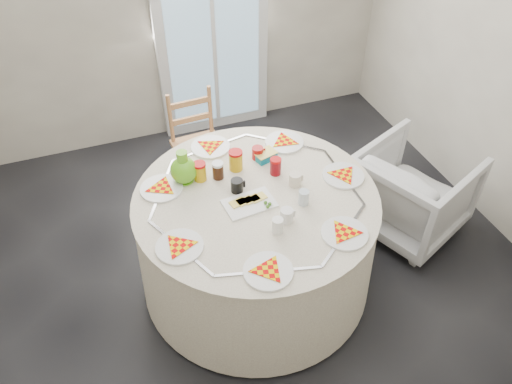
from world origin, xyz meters
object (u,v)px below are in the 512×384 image
object	(u,v)px
green_pitcher	(183,167)
table	(256,241)
armchair	(414,186)
wooden_chair	(199,142)

from	to	relation	value
green_pitcher	table	bearing A→B (deg)	-46.65
armchair	green_pitcher	xyz separation A→B (m)	(-1.62, 0.20, 0.48)
table	wooden_chair	world-z (taller)	wooden_chair
table	wooden_chair	xyz separation A→B (m)	(-0.09, 1.06, 0.09)
table	green_pitcher	bearing A→B (deg)	140.92
wooden_chair	armchair	world-z (taller)	wooden_chair
wooden_chair	armchair	size ratio (longest dim) A/B	1.15
wooden_chair	green_pitcher	world-z (taller)	green_pitcher
wooden_chair	green_pitcher	distance (m)	0.91
armchair	green_pitcher	bearing A→B (deg)	59.55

